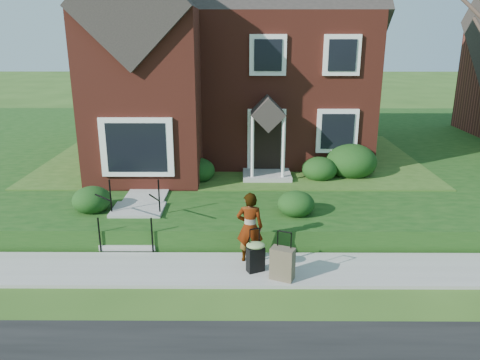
{
  "coord_description": "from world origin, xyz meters",
  "views": [
    {
      "loc": [
        0.37,
        -9.72,
        5.26
      ],
      "look_at": [
        0.31,
        2.0,
        1.59
      ],
      "focal_mm": 35.0,
      "sensor_mm": 36.0,
      "label": 1
    }
  ],
  "objects_px": {
    "suitcase_black": "(256,255)",
    "suitcase_olive": "(282,264)",
    "woman": "(250,227)",
    "front_steps": "(135,221)"
  },
  "relations": [
    {
      "from": "suitcase_olive",
      "to": "woman",
      "type": "bearing_deg",
      "value": 152.83
    },
    {
      "from": "front_steps",
      "to": "suitcase_black",
      "type": "distance_m",
      "value": 3.75
    },
    {
      "from": "suitcase_olive",
      "to": "front_steps",
      "type": "bearing_deg",
      "value": 172.19
    },
    {
      "from": "front_steps",
      "to": "suitcase_black",
      "type": "relative_size",
      "value": 1.95
    },
    {
      "from": "front_steps",
      "to": "suitcase_olive",
      "type": "height_order",
      "value": "front_steps"
    },
    {
      "from": "front_steps",
      "to": "woman",
      "type": "relative_size",
      "value": 1.18
    },
    {
      "from": "front_steps",
      "to": "suitcase_olive",
      "type": "bearing_deg",
      "value": -31.87
    },
    {
      "from": "woman",
      "to": "suitcase_olive",
      "type": "xyz_separation_m",
      "value": [
        0.71,
        -0.88,
        -0.49
      ]
    },
    {
      "from": "front_steps",
      "to": "suitcase_olive",
      "type": "relative_size",
      "value": 1.82
    },
    {
      "from": "suitcase_black",
      "to": "suitcase_olive",
      "type": "relative_size",
      "value": 0.93
    }
  ]
}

